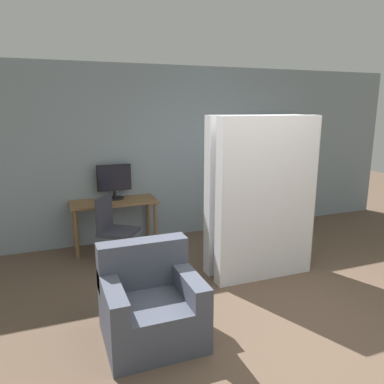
{
  "coord_description": "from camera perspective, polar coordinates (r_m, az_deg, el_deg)",
  "views": [
    {
      "loc": [
        -2.03,
        -2.41,
        2.07
      ],
      "look_at": [
        -0.42,
        1.78,
        1.05
      ],
      "focal_mm": 35.0,
      "sensor_mm": 36.0,
      "label": 1
    }
  ],
  "objects": [
    {
      "name": "mattress_near",
      "position": [
        4.55,
        11.41,
        -1.18
      ],
      "size": [
        1.28,
        0.19,
        1.98
      ],
      "color": "silver",
      "rests_on": "ground"
    },
    {
      "name": "bookshelf",
      "position": [
        6.68,
        11.48,
        2.64
      ],
      "size": [
        0.73,
        0.29,
        1.89
      ],
      "color": "beige",
      "rests_on": "ground"
    },
    {
      "name": "desk",
      "position": [
        5.63,
        -11.79,
        -2.4
      ],
      "size": [
        1.25,
        0.55,
        0.73
      ],
      "color": "brown",
      "rests_on": "ground"
    },
    {
      "name": "monitor",
      "position": [
        5.67,
        -11.76,
        1.71
      ],
      "size": [
        0.51,
        0.26,
        0.52
      ],
      "color": "black",
      "rests_on": "desk"
    },
    {
      "name": "mattress_far",
      "position": [
        4.83,
        9.31,
        -0.3
      ],
      "size": [
        1.28,
        0.19,
        1.98
      ],
      "color": "silver",
      "rests_on": "ground"
    },
    {
      "name": "wall_back",
      "position": [
        6.07,
        -1.38,
        5.99
      ],
      "size": [
        8.0,
        0.06,
        2.7
      ],
      "color": "gray",
      "rests_on": "ground"
    },
    {
      "name": "office_chair",
      "position": [
        5.1,
        -11.61,
        -6.79
      ],
      "size": [
        0.62,
        0.62,
        0.94
      ],
      "color": "#4C4C51",
      "rests_on": "ground"
    },
    {
      "name": "armchair",
      "position": [
        3.58,
        -6.38,
        -16.6
      ],
      "size": [
        0.85,
        0.8,
        0.85
      ],
      "color": "#474C5B",
      "rests_on": "ground"
    },
    {
      "name": "ground_plane",
      "position": [
        3.77,
        17.02,
        -21.13
      ],
      "size": [
        16.0,
        16.0,
        0.0
      ],
      "primitive_type": "plane",
      "color": "brown"
    }
  ]
}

